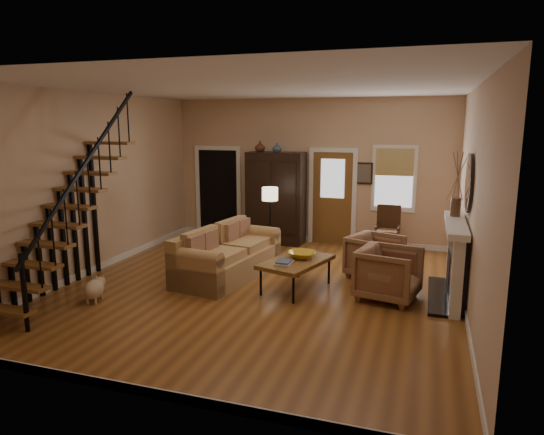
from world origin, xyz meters
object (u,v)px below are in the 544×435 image
(sofa, at_px, (228,254))
(side_chair, at_px, (387,230))
(floor_lamp, at_px, (270,221))
(coffee_table, at_px, (296,275))
(armoire, at_px, (276,198))
(armchair_right, at_px, (375,256))
(armchair_left, at_px, (389,274))

(sofa, distance_m, side_chair, 3.62)
(floor_lamp, relative_size, side_chair, 1.41)
(coffee_table, height_order, side_chair, side_chair)
(sofa, height_order, floor_lamp, floor_lamp)
(armoire, distance_m, coffee_table, 3.38)
(sofa, distance_m, armchair_right, 2.64)
(side_chair, bearing_deg, armchair_right, -91.92)
(armoire, height_order, armchair_right, armoire)
(coffee_table, xyz_separation_m, side_chair, (1.24, 2.81, 0.25))
(side_chair, bearing_deg, sofa, -135.74)
(armoire, relative_size, coffee_table, 1.58)
(armoire, distance_m, armchair_left, 4.16)
(floor_lamp, xyz_separation_m, side_chair, (2.34, 0.88, -0.21))
(armchair_left, distance_m, armchair_right, 1.09)
(armchair_right, bearing_deg, armoire, 73.10)
(sofa, relative_size, armchair_right, 2.69)
(coffee_table, bearing_deg, armchair_right, 41.76)
(armchair_left, height_order, side_chair, side_chair)
(armoire, xyz_separation_m, sofa, (-0.04, -2.72, -0.62))
(armoire, distance_m, floor_lamp, 1.15)
(sofa, distance_m, armchair_left, 2.87)
(sofa, xyz_separation_m, armchair_right, (2.53, 0.77, -0.04))
(armoire, xyz_separation_m, side_chair, (2.55, -0.20, -0.54))
(armchair_left, height_order, armchair_right, armchair_left)
(floor_lamp, distance_m, side_chair, 2.51)
(coffee_table, relative_size, side_chair, 1.31)
(coffee_table, distance_m, side_chair, 3.08)
(sofa, distance_m, coffee_table, 1.39)
(sofa, relative_size, floor_lamp, 1.60)
(armchair_left, bearing_deg, sofa, 96.19)
(sofa, xyz_separation_m, coffee_table, (1.35, -0.29, -0.18))
(armoire, bearing_deg, sofa, -90.84)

